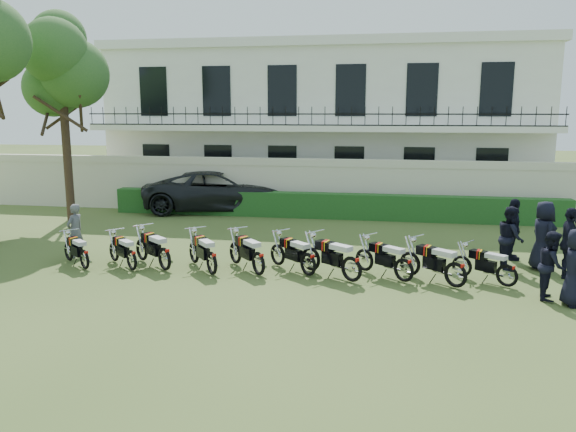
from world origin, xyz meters
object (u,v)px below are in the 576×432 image
object	(u,v)px
motorcycle_0	(84,255)
motorcycle_4	(258,258)
tree_west_near	(62,66)
suv	(218,191)
officer_3	(543,236)
officer_4	(510,237)
motorcycle_7	(404,264)
inspector	(75,231)
motorcycle_9	(507,270)
officer_5	(513,229)
officer_2	(569,243)
motorcycle_1	(132,255)
motorcycle_5	(308,259)
motorcycle_3	(212,258)
officer_1	(552,265)
motorcycle_2	(164,253)
motorcycle_6	(352,263)
officer_0	(576,268)
motorcycle_8	(456,269)

from	to	relation	value
motorcycle_0	motorcycle_4	world-z (taller)	motorcycle_4
tree_west_near	suv	world-z (taller)	tree_west_near
suv	officer_3	distance (m)	13.38
motorcycle_0	officer_4	world-z (taller)	officer_4
motorcycle_7	inspector	xyz separation A→B (m)	(-9.39, 0.86, 0.32)
motorcycle_9	officer_5	size ratio (longest dim) A/B	0.83
officer_2	officer_4	xyz separation A→B (m)	(-1.27, 0.70, -0.06)
motorcycle_1	motorcycle_5	bearing A→B (deg)	-45.02
motorcycle_3	officer_1	size ratio (longest dim) A/B	0.99
motorcycle_0	motorcycle_7	bearing A→B (deg)	-48.88
suv	officer_5	xyz separation A→B (m)	(10.69, -6.28, 0.02)
motorcycle_4	motorcycle_2	bearing A→B (deg)	138.45
motorcycle_7	officer_1	world-z (taller)	officer_1
motorcycle_7	suv	xyz separation A→B (m)	(-7.57, 9.09, 0.39)
motorcycle_0	officer_5	distance (m)	12.00
motorcycle_2	inspector	world-z (taller)	inspector
motorcycle_6	officer_2	bearing A→B (deg)	-40.05
officer_2	motorcycle_6	bearing A→B (deg)	120.22
motorcycle_2	officer_0	size ratio (longest dim) A/B	0.91
officer_4	motorcycle_3	bearing A→B (deg)	103.04
motorcycle_3	motorcycle_7	distance (m)	4.91
motorcycle_6	motorcycle_7	size ratio (longest dim) A/B	1.12
motorcycle_1	officer_2	size ratio (longest dim) A/B	0.75
motorcycle_0	motorcycle_6	world-z (taller)	motorcycle_6
motorcycle_4	officer_5	distance (m)	7.41
tree_west_near	officer_4	distance (m)	16.79
motorcycle_9	motorcycle_8	bearing A→B (deg)	138.92
inspector	officer_0	bearing A→B (deg)	94.36
motorcycle_3	officer_1	distance (m)	8.17
motorcycle_0	inspector	world-z (taller)	inspector
inspector	officer_3	distance (m)	13.12
motorcycle_9	officer_2	bearing A→B (deg)	-20.53
motorcycle_3	motorcycle_4	distance (m)	1.21
suv	inspector	distance (m)	8.43
tree_west_near	motorcycle_9	size ratio (longest dim) A/B	5.37
motorcycle_1	officer_5	xyz separation A→B (m)	(10.26, 3.02, 0.45)
motorcycle_7	inspector	bearing A→B (deg)	123.68
motorcycle_2	officer_5	xyz separation A→B (m)	(9.39, 2.89, 0.39)
officer_4	officer_3	bearing A→B (deg)	-92.01
motorcycle_7	motorcycle_8	distance (m)	1.24
motorcycle_4	inspector	distance (m)	5.77
motorcycle_5	officer_2	xyz separation A→B (m)	(6.55, 1.03, 0.44)
suv	motorcycle_8	bearing A→B (deg)	-148.50
officer_0	motorcycle_7	bearing A→B (deg)	72.33
tree_west_near	officer_0	world-z (taller)	tree_west_near
inspector	officer_4	size ratio (longest dim) A/B	0.92
motorcycle_3	tree_west_near	bearing A→B (deg)	101.32
motorcycle_7	officer_2	world-z (taller)	officer_2
inspector	officer_4	xyz separation A→B (m)	(12.24, 0.99, 0.07)
motorcycle_0	inspector	bearing A→B (deg)	77.18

